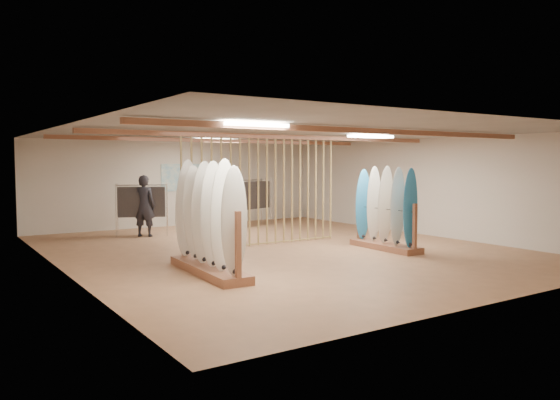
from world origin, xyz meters
TOP-DOWN VIEW (x-y plane):
  - floor at (0.00, 0.00)m, footprint 12.00×12.00m
  - ceiling at (0.00, 0.00)m, footprint 12.00×12.00m
  - wall_back at (0.00, 6.00)m, footprint 12.00×0.00m
  - wall_front at (0.00, -6.00)m, footprint 12.00×0.00m
  - wall_left at (-5.00, 0.00)m, footprint 0.00×12.00m
  - wall_right at (5.00, 0.00)m, footprint 0.00×12.00m
  - ceiling_slats at (0.00, 0.00)m, footprint 9.50×6.12m
  - light_panels at (0.00, 0.00)m, footprint 1.20×0.35m
  - bamboo_partition at (0.00, 0.80)m, footprint 4.45×0.05m
  - poster at (0.00, 5.98)m, footprint 1.40×0.03m
  - rack_left at (-2.72, -1.68)m, footprint 0.74×2.70m
  - rack_right at (2.13, -1.40)m, footprint 0.60×2.07m
  - clothing_rack_a at (-1.97, 4.20)m, footprint 1.34×0.83m
  - clothing_rack_b at (1.92, 4.57)m, footprint 1.41×0.83m
  - shopper_a at (-1.97, 4.02)m, footprint 0.87×0.84m
  - shopper_b at (0.47, 4.01)m, footprint 1.10×0.98m

SIDE VIEW (x-z plane):
  - floor at x=0.00m, z-range 0.00..0.00m
  - rack_right at x=2.13m, z-range -0.31..1.65m
  - rack_left at x=-2.72m, z-range -0.34..1.82m
  - shopper_b at x=0.47m, z-range 0.00..1.90m
  - clothing_rack_a at x=-1.97m, z-range 0.23..1.73m
  - shopper_a at x=-1.97m, z-range 0.00..1.99m
  - clothing_rack_b at x=1.92m, z-range 0.24..1.81m
  - bamboo_partition at x=0.00m, z-range 0.01..2.79m
  - wall_back at x=0.00m, z-range -4.60..7.40m
  - wall_front at x=0.00m, z-range -4.60..7.40m
  - wall_left at x=-5.00m, z-range -4.60..7.40m
  - wall_right at x=5.00m, z-range -4.60..7.40m
  - poster at x=0.00m, z-range 1.15..2.05m
  - ceiling_slats at x=0.00m, z-range 2.67..2.77m
  - light_panels at x=0.00m, z-range 2.71..2.77m
  - ceiling at x=0.00m, z-range 2.80..2.80m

